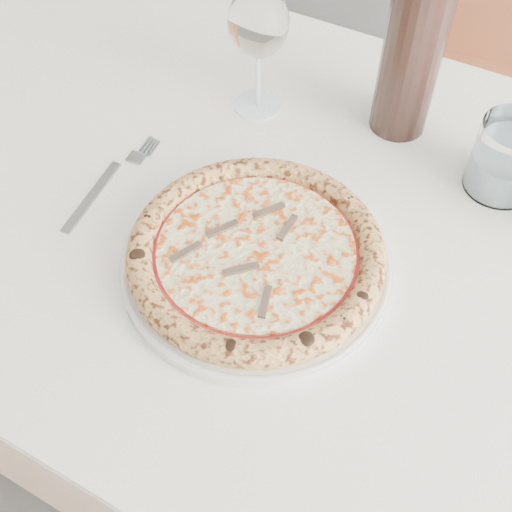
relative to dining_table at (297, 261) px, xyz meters
The scene contains 9 objects.
floor 0.70m from the dining_table, 167.51° to the left, with size 5.00×6.00×0.02m, color #525252.
dining_table is the anchor object (origin of this frame).
chair_far 0.80m from the dining_table, 91.63° to the left, with size 0.49×0.49×0.93m.
plate 0.14m from the dining_table, 90.00° to the right, with size 0.31×0.31×0.02m.
pizza 0.16m from the dining_table, 90.00° to the right, with size 0.29×0.29×0.03m.
fork 0.27m from the dining_table, 157.38° to the right, with size 0.04×0.18×0.00m.
wine_glass 0.31m from the dining_table, 138.47° to the left, with size 0.08×0.08×0.18m.
tumbler 0.29m from the dining_table, 44.73° to the left, with size 0.09×0.09×0.10m.
wine_bottle 0.32m from the dining_table, 84.00° to the left, with size 0.08×0.08×0.31m.
Camera 1 is at (0.45, -0.51, 1.34)m, focal length 45.00 mm.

